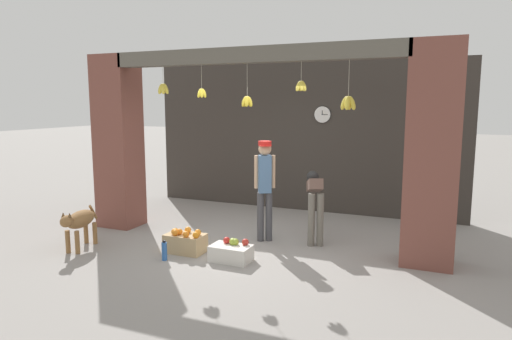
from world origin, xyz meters
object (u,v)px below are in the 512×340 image
at_px(worker_stooping, 315,197).
at_px(fruit_crate_oranges, 185,242).
at_px(shopkeeper, 265,183).
at_px(water_bottle, 164,251).
at_px(fruit_crate_apples, 231,252).
at_px(wall_clock, 322,115).
at_px(dog, 79,221).

xyz_separation_m(worker_stooping, fruit_crate_oranges, (-1.65, -1.31, -0.58)).
distance_m(worker_stooping, fruit_crate_oranges, 2.19).
bearing_deg(shopkeeper, water_bottle, 26.57).
distance_m(fruit_crate_apples, water_bottle, 0.97).
distance_m(worker_stooping, wall_clock, 2.44).
relative_size(dog, fruit_crate_apples, 1.64).
bearing_deg(wall_clock, worker_stooping, -77.95).
bearing_deg(worker_stooping, fruit_crate_oranges, -162.57).
distance_m(shopkeeper, worker_stooping, 0.85).
bearing_deg(fruit_crate_apples, fruit_crate_oranges, 175.29).
bearing_deg(wall_clock, dog, -126.14).
height_order(fruit_crate_apples, wall_clock, wall_clock).
bearing_deg(wall_clock, shopkeeper, -98.00).
bearing_deg(wall_clock, fruit_crate_apples, -96.78).
bearing_deg(wall_clock, fruit_crate_oranges, -110.04).
relative_size(fruit_crate_apples, wall_clock, 1.65).
height_order(dog, water_bottle, dog).
relative_size(shopkeeper, water_bottle, 5.61).
height_order(worker_stooping, fruit_crate_oranges, worker_stooping).
height_order(dog, shopkeeper, shopkeeper).
height_order(dog, fruit_crate_oranges, dog).
height_order(water_bottle, wall_clock, wall_clock).
relative_size(shopkeeper, wall_clock, 4.72).
relative_size(water_bottle, wall_clock, 0.84).
distance_m(dog, shopkeeper, 2.96).
xyz_separation_m(dog, worker_stooping, (3.24, 1.81, 0.29)).
relative_size(shopkeeper, fruit_crate_apples, 2.86).
relative_size(shopkeeper, worker_stooping, 1.49).
bearing_deg(fruit_crate_oranges, water_bottle, -102.17).
bearing_deg(shopkeeper, fruit_crate_oranges, 19.73).
relative_size(dog, wall_clock, 2.71).
height_order(fruit_crate_oranges, water_bottle, fruit_crate_oranges).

